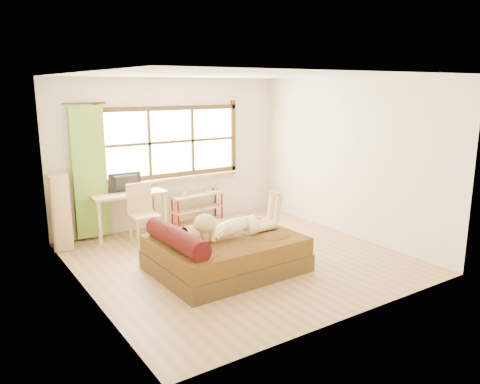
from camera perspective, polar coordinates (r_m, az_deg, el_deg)
floor at (r=7.17m, az=-0.20°, el=-8.05°), size 4.50×4.50×0.00m
ceiling at (r=6.70m, az=-0.22°, el=14.07°), size 4.50×4.50×0.00m
wall_back at (r=8.75m, az=-8.38°, el=4.77°), size 4.50×0.00×4.50m
wall_front at (r=5.12m, az=13.80°, el=-1.16°), size 4.50×0.00×4.50m
wall_left at (r=5.90m, az=-18.79°, el=0.35°), size 0.00×4.50×4.50m
wall_right at (r=8.24m, az=13.00°, el=4.09°), size 0.00×4.50×4.50m
window at (r=8.70m, az=-8.33°, el=5.79°), size 2.80×0.16×1.46m
curtain at (r=8.13m, az=-17.88°, el=2.26°), size 0.55×0.10×2.20m
bed at (r=6.64m, az=-2.11°, el=-7.34°), size 2.00×1.61×0.75m
woman at (r=6.54m, az=-0.44°, el=-2.87°), size 1.38×0.42×0.59m
kitten at (r=6.31m, az=-7.85°, el=-5.26°), size 0.30×0.12×0.24m
desk at (r=8.23m, az=-13.51°, el=-0.75°), size 1.25×0.59×0.78m
monitor at (r=8.22m, az=-13.72°, el=1.13°), size 0.57×0.08×0.33m
chair at (r=7.97m, az=-11.87°, el=-2.09°), size 0.44×0.44×0.97m
pipe_shelf at (r=8.97m, az=-5.14°, el=-1.13°), size 1.11×0.37×0.62m
cup at (r=8.78m, az=-6.94°, el=-0.18°), size 0.13×0.13×0.10m
book at (r=9.02m, az=-4.10°, el=-0.03°), size 0.20×0.26×0.02m
bookshelf at (r=8.00m, az=-21.00°, el=-2.09°), size 0.40×0.57×1.21m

